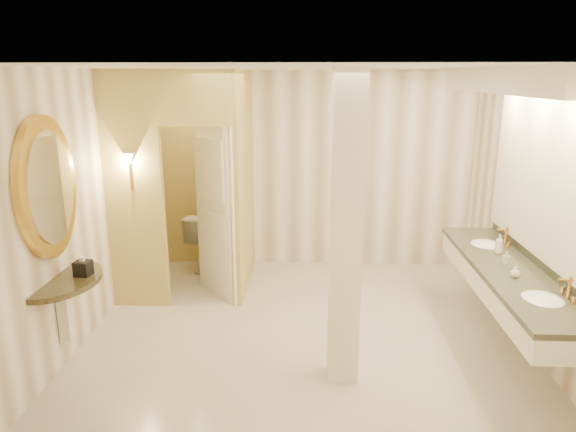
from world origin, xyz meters
The scene contains 16 objects.
floor centered at (0.00, 0.00, 0.00)m, with size 4.50×4.50×0.00m, color beige.
ceiling centered at (0.00, 0.00, 2.70)m, with size 4.50×4.50×0.00m, color silver.
wall_back centered at (0.00, 2.00, 1.35)m, with size 4.50×0.02×2.70m, color white.
wall_front centered at (0.00, -2.00, 1.35)m, with size 4.50×0.02×2.70m, color white.
wall_left centered at (-2.25, 0.00, 1.35)m, with size 0.02×4.00×2.70m, color white.
wall_right centered at (2.25, 0.00, 1.35)m, with size 0.02×4.00×2.70m, color white.
toilet_closet centered at (-1.14, 0.96, 1.39)m, with size 1.50×1.55×2.70m.
wall_sconce centered at (-1.93, 0.43, 1.73)m, with size 0.14×0.14×0.42m.
vanity centered at (1.98, -0.40, 1.63)m, with size 0.75×2.78×2.09m.
console_shelf centered at (-2.21, -0.83, 1.34)m, with size 0.95×0.95×1.93m.
pillar centered at (0.35, -0.90, 1.35)m, with size 0.26×0.26×2.70m, color white.
tissue_box centered at (-2.00, -0.76, 0.94)m, with size 0.13×0.13×0.13m, color black.
toilet centered at (-1.32, 1.75, 0.41)m, with size 0.45×0.80×0.81m, color white.
soap_bottle_a centered at (1.94, -0.28, 0.93)m, with size 0.05×0.05×0.12m, color beige.
soap_bottle_b centered at (1.89, -0.65, 0.93)m, with size 0.08×0.08×0.10m, color silver.
soap_bottle_c centered at (1.97, 0.00, 0.98)m, with size 0.08×0.08×0.20m, color #C6B28C.
Camera 1 is at (0.04, -5.03, 2.63)m, focal length 32.00 mm.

